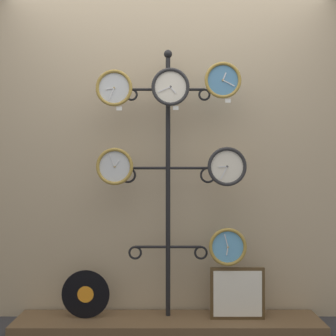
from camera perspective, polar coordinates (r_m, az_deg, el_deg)
shop_wall at (r=3.08m, az=0.00°, el=4.69°), size 4.40×0.04×2.80m
low_shelf at (r=3.04m, az=-0.00°, el=-21.51°), size 2.20×0.36×0.06m
display_stand at (r=2.93m, az=0.00°, el=-8.35°), size 0.71×0.33×2.02m
clock_top_left at (r=2.89m, az=-7.82°, el=11.41°), size 0.26×0.04×0.26m
clock_top_center at (r=2.87m, az=0.36°, el=11.68°), size 0.27×0.04×0.27m
clock_top_right at (r=2.90m, az=7.96°, el=12.49°), size 0.26×0.04×0.26m
clock_middle_left at (r=2.85m, az=-7.74°, el=0.22°), size 0.27×0.04×0.27m
clock_middle_right at (r=2.82m, az=8.56°, el=0.20°), size 0.28×0.04×0.28m
clock_bottom_right at (r=2.89m, az=8.66°, el=-11.24°), size 0.27×0.04×0.27m
vinyl_record at (r=3.04m, az=-11.87°, el=-17.49°), size 0.35×0.01×0.35m
picture_frame at (r=3.00m, az=10.05°, el=-17.48°), size 0.39×0.02×0.37m
price_tag_upper at (r=2.86m, az=-7.10°, el=8.57°), size 0.04×0.00×0.03m
price_tag_mid at (r=2.84m, az=1.13°, el=8.71°), size 0.04×0.00×0.03m
price_tag_lower at (r=2.87m, az=8.69°, el=9.64°), size 0.04×0.00×0.03m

